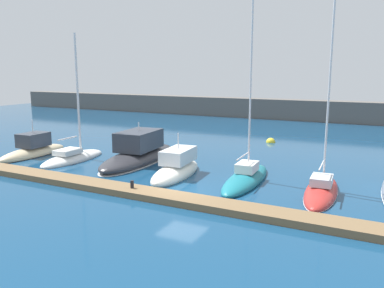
{
  "coord_description": "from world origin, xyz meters",
  "views": [
    {
      "loc": [
        10.46,
        -19.21,
        6.91
      ],
      "look_at": [
        -1.53,
        4.26,
        1.97
      ],
      "focal_mm": 36.41,
      "sensor_mm": 36.0,
      "label": 1
    }
  ],
  "objects": [
    {
      "name": "sailboat_white_second",
      "position": [
        -11.53,
        3.18,
        0.21
      ],
      "size": [
        2.41,
        6.56,
        10.23
      ],
      "rotation": [
        0.0,
        0.0,
        1.6
      ],
      "color": "white",
      "rests_on": "ground_plane"
    },
    {
      "name": "motorboat_ivory_fourth",
      "position": [
        -1.99,
        2.87,
        0.47
      ],
      "size": [
        2.55,
        6.39,
        3.28
      ],
      "rotation": [
        0.0,
        0.0,
        1.66
      ],
      "color": "silver",
      "rests_on": "ground_plane"
    },
    {
      "name": "dock_pier",
      "position": [
        0.0,
        -1.83,
        0.19
      ],
      "size": [
        39.91,
        1.54,
        0.38
      ],
      "primitive_type": "cube",
      "color": "brown",
      "rests_on": "ground_plane"
    },
    {
      "name": "mooring_buoy_yellow",
      "position": [
        0.21,
        17.93,
        0.0
      ],
      "size": [
        0.89,
        0.89,
        0.89
      ],
      "primitive_type": "sphere",
      "color": "yellow",
      "rests_on": "ground_plane"
    },
    {
      "name": "motorboat_sand_nearest",
      "position": [
        -15.72,
        3.02,
        0.41
      ],
      "size": [
        2.31,
        6.98,
        3.39
      ],
      "rotation": [
        0.0,
        0.0,
        1.62
      ],
      "color": "beige",
      "rests_on": "ground_plane"
    },
    {
      "name": "sailboat_red_sixth",
      "position": [
        7.33,
        3.18,
        0.21
      ],
      "size": [
        2.14,
        6.93,
        14.6
      ],
      "rotation": [
        0.0,
        0.0,
        1.63
      ],
      "color": "#B72D28",
      "rests_on": "ground_plane"
    },
    {
      "name": "ground_plane",
      "position": [
        0.0,
        0.0,
        0.0
      ],
      "size": [
        120.0,
        120.0,
        0.0
      ],
      "primitive_type": "plane",
      "color": "navy"
    },
    {
      "name": "motorboat_charcoal_third",
      "position": [
        -6.67,
        5.27,
        0.65
      ],
      "size": [
        4.03,
        10.22,
        3.37
      ],
      "rotation": [
        0.0,
        0.0,
        1.66
      ],
      "color": "#2D2D33",
      "rests_on": "ground_plane"
    },
    {
      "name": "sailboat_teal_fifth",
      "position": [
        2.65,
        3.63,
        0.27
      ],
      "size": [
        2.32,
        7.73,
        14.61
      ],
      "rotation": [
        0.0,
        0.0,
        1.62
      ],
      "color": "#19707F",
      "rests_on": "ground_plane"
    },
    {
      "name": "dock_bollard",
      "position": [
        -2.24,
        -1.83,
        0.6
      ],
      "size": [
        0.2,
        0.2,
        0.44
      ],
      "primitive_type": "cylinder",
      "color": "black",
      "rests_on": "dock_pier"
    },
    {
      "name": "breakwater_seawall",
      "position": [
        0.0,
        37.16,
        1.45
      ],
      "size": [
        108.0,
        2.72,
        2.9
      ],
      "primitive_type": "cube",
      "color": "#5B5651",
      "rests_on": "ground_plane"
    }
  ]
}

